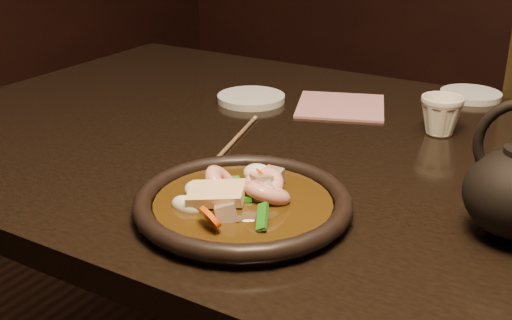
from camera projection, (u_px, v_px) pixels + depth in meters
The scene contains 8 objects.
table at pixel (363, 200), 1.02m from camera, with size 1.60×0.90×0.75m.
plate at pixel (243, 204), 0.81m from camera, with size 0.28×0.28×0.03m.
stirfry at pixel (241, 198), 0.81m from camera, with size 0.14×0.17×0.06m.
saucer_left at pixel (251, 98), 1.25m from camera, with size 0.13×0.13×0.01m, color silver.
saucer_right at pixel (471, 95), 1.27m from camera, with size 0.12×0.12×0.01m, color silver.
tea_cup at pixel (441, 114), 1.07m from camera, with size 0.07×0.07×0.07m, color silver.
chopsticks at pixel (234, 140), 1.05m from camera, with size 0.06×0.23×0.01m.
napkin at pixel (341, 106), 1.22m from camera, with size 0.16×0.16×0.00m, color #AF6C6E.
Camera 1 is at (0.33, -0.88, 1.13)m, focal length 45.00 mm.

